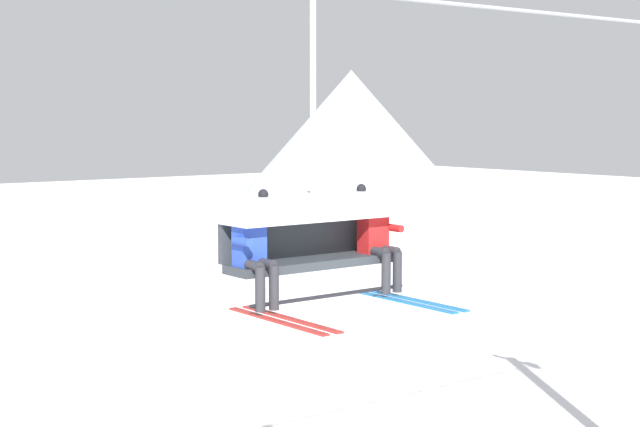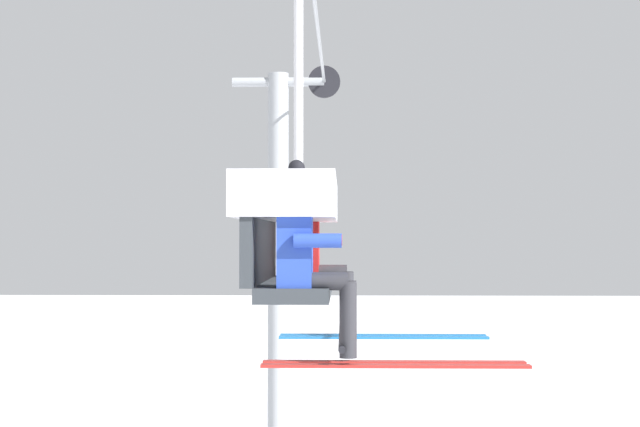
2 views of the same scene
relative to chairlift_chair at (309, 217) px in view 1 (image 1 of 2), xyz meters
name	(u,v)px [view 1 (image 1 of 2)]	position (x,y,z in m)	size (l,w,h in m)	color
mountain_peak_central	(351,146)	(38.09, 45.98, -0.94)	(19.19, 19.19, 10.87)	silver
chairlift_chair	(309,217)	(0.00, 0.00, 0.00)	(2.19, 0.74, 3.50)	#33383D
skier_blue	(256,251)	(-0.88, -0.21, -0.30)	(0.48, 1.70, 1.34)	#2847B7
skier_red	(379,238)	(0.88, -0.21, -0.30)	(0.48, 1.70, 1.34)	red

